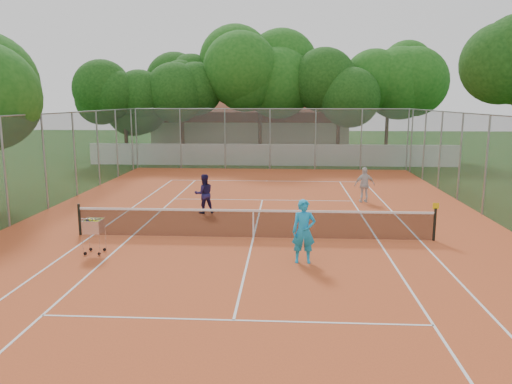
# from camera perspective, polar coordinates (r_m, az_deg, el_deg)

# --- Properties ---
(ground) EXTENTS (120.00, 120.00, 0.00)m
(ground) POSITION_cam_1_polar(r_m,az_deg,el_deg) (16.79, -0.31, -5.30)
(ground) COLOR #163B10
(ground) RESTS_ON ground
(court_pad) EXTENTS (18.00, 34.00, 0.02)m
(court_pad) POSITION_cam_1_polar(r_m,az_deg,el_deg) (16.78, -0.31, -5.27)
(court_pad) COLOR #C25025
(court_pad) RESTS_ON ground
(court_lines) EXTENTS (10.98, 23.78, 0.01)m
(court_lines) POSITION_cam_1_polar(r_m,az_deg,el_deg) (16.78, -0.31, -5.22)
(court_lines) COLOR white
(court_lines) RESTS_ON court_pad
(tennis_net) EXTENTS (11.88, 0.10, 0.98)m
(tennis_net) POSITION_cam_1_polar(r_m,az_deg,el_deg) (16.65, -0.31, -3.61)
(tennis_net) COLOR black
(tennis_net) RESTS_ON court_pad
(perimeter_fence) EXTENTS (18.00, 34.00, 4.00)m
(perimeter_fence) POSITION_cam_1_polar(r_m,az_deg,el_deg) (16.36, -0.31, 1.46)
(perimeter_fence) COLOR slate
(perimeter_fence) RESTS_ON ground
(boundary_wall) EXTENTS (26.00, 0.30, 1.50)m
(boundary_wall) POSITION_cam_1_polar(r_m,az_deg,el_deg) (35.34, 1.70, 4.27)
(boundary_wall) COLOR white
(boundary_wall) RESTS_ON ground
(clubhouse) EXTENTS (16.40, 9.00, 4.40)m
(clubhouse) POSITION_cam_1_polar(r_m,az_deg,el_deg) (45.29, -0.46, 7.47)
(clubhouse) COLOR beige
(clubhouse) RESTS_ON ground
(tropical_trees) EXTENTS (29.00, 19.00, 10.00)m
(tropical_trees) POSITION_cam_1_polar(r_m,az_deg,el_deg) (38.14, 1.87, 11.12)
(tropical_trees) COLOR #10360D
(tropical_trees) RESTS_ON ground
(player_near) EXTENTS (0.67, 0.45, 1.82)m
(player_near) POSITION_cam_1_polar(r_m,az_deg,el_deg) (14.11, 5.48, -4.50)
(player_near) COLOR #199AD9
(player_near) RESTS_ON court_pad
(player_far_left) EXTENTS (0.94, 0.85, 1.60)m
(player_far_left) POSITION_cam_1_polar(r_m,az_deg,el_deg) (20.32, -5.96, -0.20)
(player_far_left) COLOR #1C1746
(player_far_left) RESTS_ON court_pad
(player_far_right) EXTENTS (0.98, 0.54, 1.59)m
(player_far_right) POSITION_cam_1_polar(r_m,az_deg,el_deg) (22.90, 12.31, 0.81)
(player_far_right) COLOR silver
(player_far_right) RESTS_ON court_pad
(ball_hopper) EXTENTS (0.69, 0.69, 1.15)m
(ball_hopper) POSITION_cam_1_polar(r_m,az_deg,el_deg) (15.70, -18.03, -4.70)
(ball_hopper) COLOR silver
(ball_hopper) RESTS_ON court_pad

